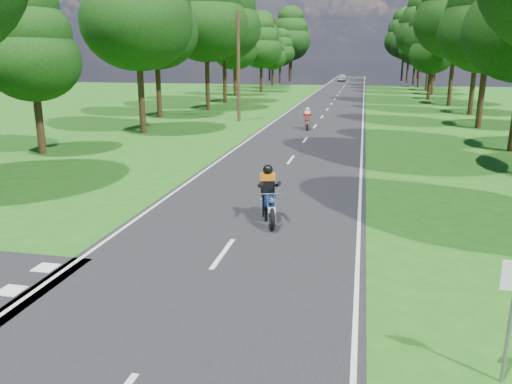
# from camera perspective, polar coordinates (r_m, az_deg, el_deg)

# --- Properties ---
(ground) EXTENTS (160.00, 160.00, 0.00)m
(ground) POSITION_cam_1_polar(r_m,az_deg,el_deg) (10.82, -6.72, -11.00)
(ground) COLOR #195914
(ground) RESTS_ON ground
(main_road) EXTENTS (7.00, 140.00, 0.02)m
(main_road) POSITION_cam_1_polar(r_m,az_deg,el_deg) (59.44, 8.98, 10.44)
(main_road) COLOR black
(main_road) RESTS_ON ground
(road_markings) EXTENTS (7.40, 140.00, 0.01)m
(road_markings) POSITION_cam_1_polar(r_m,az_deg,el_deg) (57.59, 8.73, 10.31)
(road_markings) COLOR silver
(road_markings) RESTS_ON main_road
(treeline) EXTENTS (40.00, 115.35, 14.78)m
(treeline) POSITION_cam_1_polar(r_m,az_deg,el_deg) (69.34, 11.01, 17.83)
(treeline) COLOR black
(treeline) RESTS_ON ground
(telegraph_pole) EXTENTS (1.20, 0.26, 8.00)m
(telegraph_pole) POSITION_cam_1_polar(r_m,az_deg,el_deg) (38.30, -2.01, 14.16)
(telegraph_pole) COLOR #382616
(telegraph_pole) RESTS_ON ground
(rider_near_blue) EXTENTS (1.23, 2.12, 1.68)m
(rider_near_blue) POSITION_cam_1_polar(r_m,az_deg,el_deg) (14.68, 1.43, -0.21)
(rider_near_blue) COLOR navy
(rider_near_blue) RESTS_ON main_road
(rider_far_red) EXTENTS (0.76, 1.79, 1.45)m
(rider_far_red) POSITION_cam_1_polar(r_m,az_deg,el_deg) (34.03, 5.89, 8.35)
(rider_far_red) COLOR maroon
(rider_far_red) RESTS_ON main_road
(distant_car) EXTENTS (1.86, 4.38, 1.48)m
(distant_car) POSITION_cam_1_polar(r_m,az_deg,el_deg) (103.53, 9.81, 12.77)
(distant_car) COLOR #B6B9BE
(distant_car) RESTS_ON main_road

